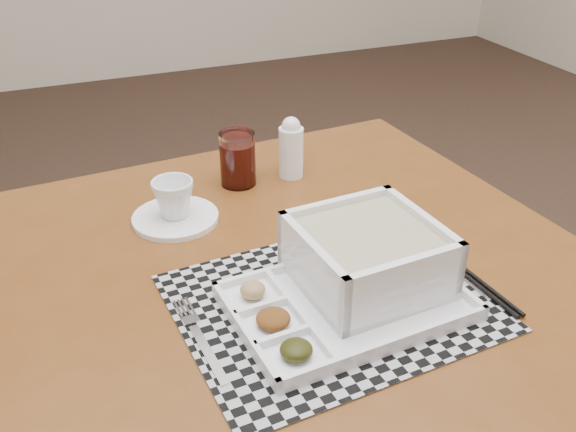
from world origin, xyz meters
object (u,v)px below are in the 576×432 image
object	(u,v)px
dining_table	(295,300)
creamer_bottle	(291,148)
serving_tray	(361,268)
cup	(173,198)
juice_glass	(238,161)

from	to	relation	value
dining_table	creamer_bottle	size ratio (longest dim) A/B	7.95
serving_tray	cup	size ratio (longest dim) A/B	4.61
dining_table	cup	distance (m)	0.27
dining_table	juice_glass	xyz separation A→B (m)	(0.01, 0.29, 0.12)
dining_table	juice_glass	bearing A→B (deg)	88.96
cup	serving_tray	bearing A→B (deg)	-80.68
serving_tray	juice_glass	xyz separation A→B (m)	(-0.05, 0.40, 0.01)
cup	creamer_bottle	xyz separation A→B (m)	(0.25, 0.09, 0.02)
serving_tray	juice_glass	distance (m)	0.40
serving_tray	creamer_bottle	world-z (taller)	creamer_bottle
serving_tray	creamer_bottle	bearing A→B (deg)	82.13
creamer_bottle	serving_tray	bearing A→B (deg)	-97.87
creamer_bottle	juice_glass	bearing A→B (deg)	176.30
cup	juice_glass	xyz separation A→B (m)	(0.15, 0.09, 0.00)
serving_tray	juice_glass	size ratio (longest dim) A/B	3.18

